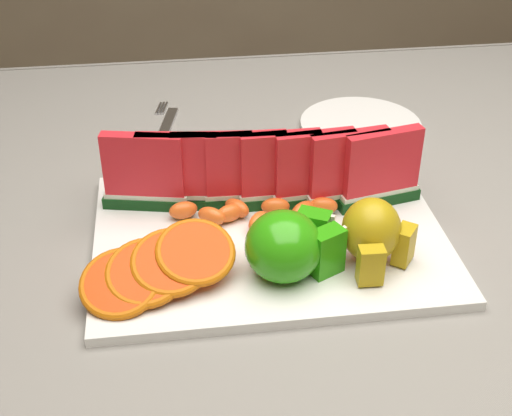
# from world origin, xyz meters

# --- Properties ---
(table) EXTENTS (1.40, 0.90, 0.75)m
(table) POSITION_xyz_m (0.00, 0.00, 0.65)
(table) COLOR #503819
(table) RESTS_ON ground
(tablecloth) EXTENTS (1.53, 1.03, 0.20)m
(tablecloth) POSITION_xyz_m (0.00, 0.00, 0.72)
(tablecloth) COLOR gray
(tablecloth) RESTS_ON table
(platter) EXTENTS (0.40, 0.30, 0.01)m
(platter) POSITION_xyz_m (-0.05, -0.06, 0.76)
(platter) COLOR silver
(platter) RESTS_ON tablecloth
(apple_cluster) EXTENTS (0.11, 0.09, 0.08)m
(apple_cluster) POSITION_xyz_m (-0.04, -0.13, 0.80)
(apple_cluster) COLOR #338F1D
(apple_cluster) RESTS_ON platter
(pear_cluster) EXTENTS (0.09, 0.09, 0.07)m
(pear_cluster) POSITION_xyz_m (0.05, -0.12, 0.81)
(pear_cluster) COLOR #B28E05
(pear_cluster) RESTS_ON platter
(side_plate) EXTENTS (0.18, 0.18, 0.01)m
(side_plate) POSITION_xyz_m (0.13, 0.21, 0.76)
(side_plate) COLOR silver
(side_plate) RESTS_ON tablecloth
(fork) EXTENTS (0.05, 0.19, 0.00)m
(fork) POSITION_xyz_m (-0.17, 0.23, 0.76)
(fork) COLOR silver
(fork) RESTS_ON tablecloth
(watermelon_row) EXTENTS (0.39, 0.07, 0.10)m
(watermelon_row) POSITION_xyz_m (-0.05, 0.00, 0.82)
(watermelon_row) COLOR #0D3B11
(watermelon_row) RESTS_ON platter
(orange_fan_front) EXTENTS (0.18, 0.12, 0.05)m
(orange_fan_front) POSITION_xyz_m (-0.18, -0.13, 0.79)
(orange_fan_front) COLOR orange
(orange_fan_front) RESTS_ON platter
(orange_fan_back) EXTENTS (0.29, 0.11, 0.05)m
(orange_fan_back) POSITION_xyz_m (-0.06, 0.06, 0.79)
(orange_fan_back) COLOR orange
(orange_fan_back) RESTS_ON platter
(tangerine_segments) EXTENTS (0.20, 0.07, 0.02)m
(tangerine_segments) POSITION_xyz_m (-0.07, -0.03, 0.78)
(tangerine_segments) COLOR #CF3E03
(tangerine_segments) RESTS_ON platter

